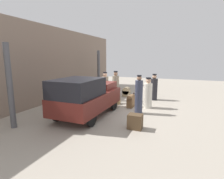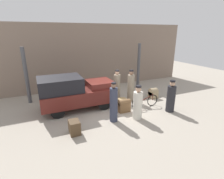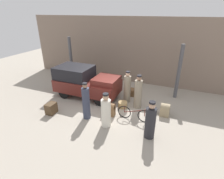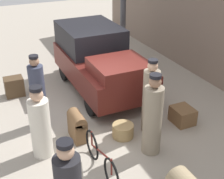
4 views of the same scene
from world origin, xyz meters
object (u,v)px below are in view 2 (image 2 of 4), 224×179
at_px(wicker_basket, 122,101).
at_px(trunk_barrel_dark, 153,93).
at_px(conductor_in_dark_uniform, 171,98).
at_px(porter_carrying_trunk, 114,104).
at_px(bicycle, 145,102).
at_px(trunk_large_brown, 74,127).
at_px(suitcase_black_upright, 124,105).
at_px(porter_with_bicycle, 138,104).
at_px(porter_standing_middle, 131,87).
at_px(truck, 74,92).
at_px(porter_lifting_near_truck, 117,86).
at_px(suitcase_tan_flat, 112,92).

xyz_separation_m(wicker_basket, trunk_barrel_dark, (2.21, 0.07, 0.14)).
relative_size(conductor_in_dark_uniform, porter_carrying_trunk, 0.89).
relative_size(wicker_basket, porter_carrying_trunk, 0.27).
distance_m(bicycle, trunk_large_brown, 4.21).
bearing_deg(suitcase_black_upright, porter_with_bicycle, -75.00).
distance_m(porter_standing_middle, suitcase_black_upright, 1.79).
relative_size(conductor_in_dark_uniform, suitcase_black_upright, 2.46).
relative_size(truck, porter_lifting_near_truck, 2.08).
xyz_separation_m(wicker_basket, porter_with_bicycle, (-0.15, -1.86, 0.58)).
height_order(wicker_basket, trunk_large_brown, trunk_large_brown).
bearing_deg(porter_standing_middle, suitcase_tan_flat, 116.04).
xyz_separation_m(truck, conductor_in_dark_uniform, (4.41, -2.35, -0.21)).
xyz_separation_m(bicycle, conductor_in_dark_uniform, (0.92, -0.93, 0.41)).
xyz_separation_m(conductor_in_dark_uniform, porter_standing_middle, (-1.09, 2.19, 0.10)).
height_order(bicycle, trunk_large_brown, bicycle).
relative_size(porter_with_bicycle, trunk_barrel_dark, 2.58).
bearing_deg(porter_lifting_near_truck, conductor_in_dark_uniform, -54.83).
bearing_deg(suitcase_black_upright, porter_standing_middle, 49.32).
height_order(bicycle, conductor_in_dark_uniform, conductor_in_dark_uniform).
distance_m(conductor_in_dark_uniform, suitcase_black_upright, 2.41).
xyz_separation_m(porter_with_bicycle, porter_standing_middle, (0.88, 2.18, 0.11)).
bearing_deg(truck, suitcase_black_upright, -33.55).
height_order(wicker_basket, porter_carrying_trunk, porter_carrying_trunk).
bearing_deg(porter_with_bicycle, suitcase_black_upright, 105.00).
height_order(porter_lifting_near_truck, suitcase_black_upright, porter_lifting_near_truck).
height_order(bicycle, porter_with_bicycle, porter_with_bicycle).
bearing_deg(porter_lifting_near_truck, bicycle, -61.29).
height_order(bicycle, suitcase_black_upright, bicycle).
height_order(porter_with_bicycle, conductor_in_dark_uniform, conductor_in_dark_uniform).
height_order(porter_with_bicycle, porter_standing_middle, porter_standing_middle).
xyz_separation_m(porter_standing_middle, trunk_barrel_dark, (1.48, -0.24, -0.55)).
distance_m(truck, trunk_large_brown, 2.60).
distance_m(trunk_barrel_dark, suitcase_tan_flat, 2.63).
bearing_deg(porter_lifting_near_truck, suitcase_black_upright, -103.06).
distance_m(truck, porter_lifting_near_truck, 2.61).
height_order(suitcase_tan_flat, suitcase_black_upright, suitcase_black_upright).
bearing_deg(bicycle, suitcase_tan_flat, 107.57).
xyz_separation_m(truck, bicycle, (3.50, -1.41, -0.62)).
bearing_deg(wicker_basket, suitcase_tan_flat, 86.70).
bearing_deg(truck, suitcase_tan_flat, 23.22).
distance_m(truck, suitcase_tan_flat, 3.02).
xyz_separation_m(bicycle, suitcase_tan_flat, (-0.81, 2.57, -0.13)).
relative_size(porter_carrying_trunk, trunk_barrel_dark, 2.93).
relative_size(porter_standing_middle, trunk_large_brown, 3.30).
bearing_deg(porter_standing_middle, porter_with_bicycle, -112.14).
bearing_deg(conductor_in_dark_uniform, wicker_basket, 134.22).
bearing_deg(trunk_barrel_dark, porter_standing_middle, 170.70).
xyz_separation_m(trunk_large_brown, trunk_barrel_dark, (5.38, 2.04, 0.02)).
relative_size(truck, porter_carrying_trunk, 2.06).
relative_size(bicycle, suitcase_tan_flat, 2.93).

